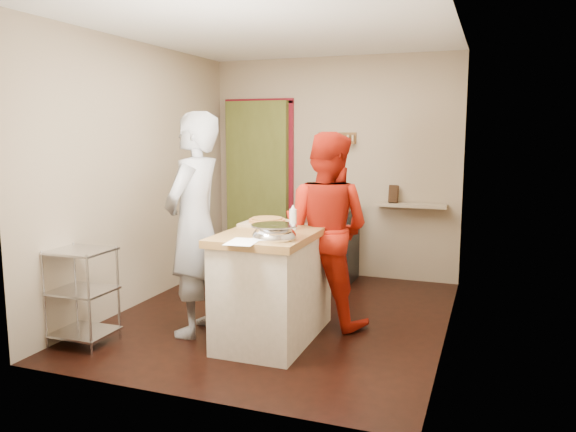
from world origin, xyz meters
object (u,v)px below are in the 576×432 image
Objects in this scene: wire_shelving at (82,292)px; person_stripe at (195,225)px; person_red at (326,229)px; stove at (329,242)px; island at (274,281)px.

person_stripe is at bearing 37.37° from wire_shelving.
person_stripe is at bearing 42.20° from person_red.
person_red is (1.72, 1.18, 0.43)m from wire_shelving.
person_stripe reaches higher than stove.
person_red is at bearing 122.47° from person_stripe.
person_red reaches higher than island.
island is (0.09, -1.95, 0.04)m from stove.
stove is at bearing 63.15° from wire_shelving.
island reaches higher than stove.
wire_shelving is 1.06m from person_stripe.
island is 0.83m from person_stripe.
person_stripe reaches higher than person_red.
person_stripe is 1.16m from person_red.
person_red reaches higher than wire_shelving.
island is at bearing 69.69° from person_red.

